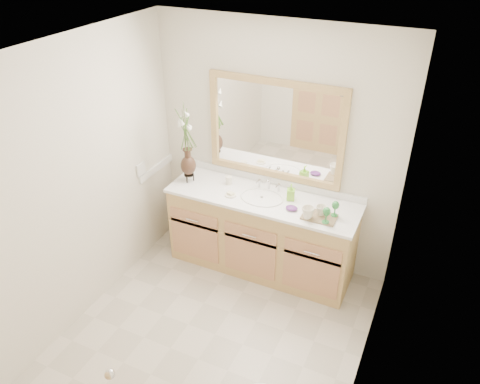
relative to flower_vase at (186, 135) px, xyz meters
The scene contains 22 objects.
floor 1.83m from the flower_vase, 51.70° to the right, with size 2.60×2.60×0.00m, color beige.
ceiling 1.66m from the flower_vase, 51.70° to the right, with size 2.40×2.60×0.02m, color white.
wall_back 0.85m from the flower_vase, 21.85° to the left, with size 2.40×0.02×2.40m, color beige.
wall_front 2.42m from the flower_vase, 71.18° to the right, with size 2.40×0.02×2.40m, color beige.
wall_left 1.08m from the flower_vase, 113.06° to the right, with size 0.02×2.60×2.40m, color beige.
wall_right 2.22m from the flower_vase, 26.50° to the right, with size 0.02×2.60×2.40m, color beige.
vanity 1.21m from the flower_vase, ahead, with size 1.80×0.55×0.80m.
counter 0.93m from the flower_vase, ahead, with size 1.84×0.57×0.03m, color white.
sink 0.95m from the flower_vase, ahead, with size 0.38×0.34×0.23m.
mirror 0.84m from the flower_vase, 20.45° to the left, with size 1.32×0.04×0.97m.
switch_plate 0.58m from the flower_vase, 151.31° to the right, with size 0.02×0.12×0.12m, color white.
door 2.34m from the flower_vase, 78.08° to the right, with size 0.80×0.03×2.00m, color tan.
flower_vase is the anchor object (origin of this frame).
tumbler 0.60m from the flower_vase, 16.45° to the left, with size 0.06×0.06×0.08m, color silver.
soap_dish 0.70m from the flower_vase, ahead, with size 0.11×0.11×0.03m.
soap_bottle 1.12m from the flower_vase, ahead, with size 0.07×0.07×0.14m, color #88DE34.
purple_dish 1.20m from the flower_vase, ahead, with size 0.11×0.09×0.04m, color #5D2775.
tray 1.45m from the flower_vase, ahead, with size 0.30×0.20×0.01m, color brown.
mug_left 1.35m from the flower_vase, ahead, with size 0.11×0.11×0.11m, color silver.
mug_right 1.44m from the flower_vase, ahead, with size 0.10×0.09×0.10m, color silver.
goblet_front 1.50m from the flower_vase, ahead, with size 0.07×0.07×0.15m.
goblet_back 1.53m from the flower_vase, ahead, with size 0.07×0.07×0.15m.
Camera 1 is at (1.39, -2.47, 3.14)m, focal length 35.00 mm.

